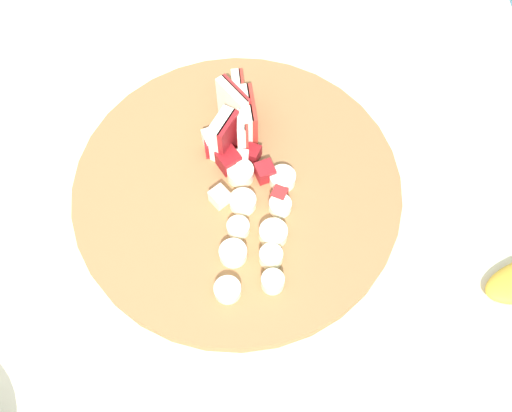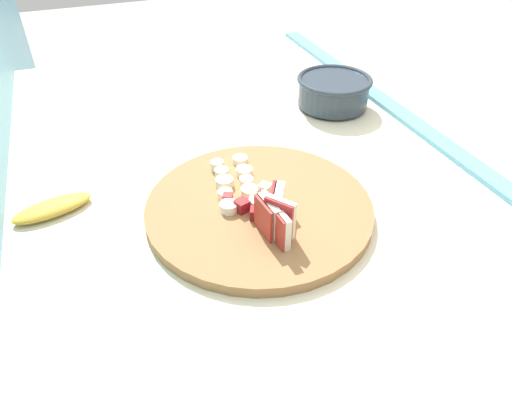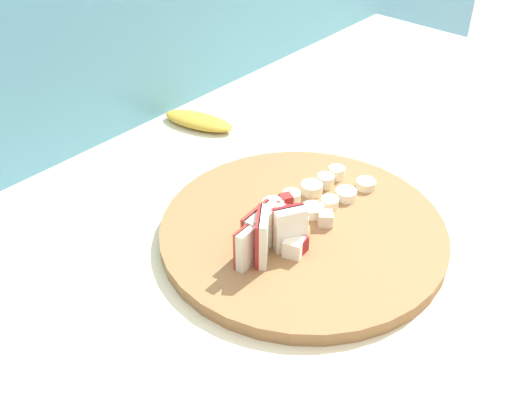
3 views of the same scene
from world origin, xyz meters
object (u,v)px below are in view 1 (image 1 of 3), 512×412
at_px(apple_wedge_fan, 238,118).
at_px(apple_dice_pile, 234,160).
at_px(banana_slice_rows, 256,225).
at_px(cutting_board, 237,187).

height_order(apple_wedge_fan, apple_dice_pile, apple_wedge_fan).
distance_m(apple_dice_pile, banana_slice_rows, 0.08).
bearing_deg(apple_dice_pile, cutting_board, 4.68).
distance_m(cutting_board, apple_dice_pile, 0.03).
relative_size(cutting_board, banana_slice_rows, 2.26).
xyz_separation_m(apple_wedge_fan, banana_slice_rows, (0.12, 0.02, -0.02)).
bearing_deg(apple_wedge_fan, cutting_board, -2.93).
height_order(cutting_board, banana_slice_rows, banana_slice_rows).
distance_m(cutting_board, banana_slice_rows, 0.06).
bearing_deg(cutting_board, apple_dice_pile, -175.32).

